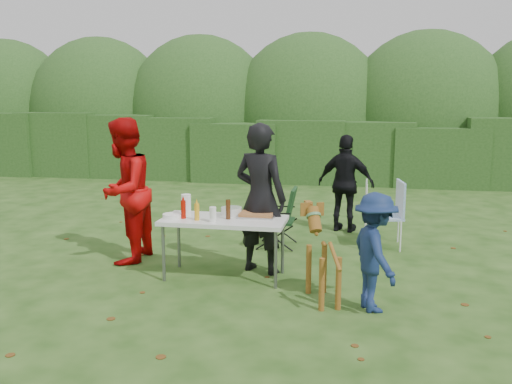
% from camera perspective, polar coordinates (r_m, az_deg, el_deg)
% --- Properties ---
extents(ground, '(80.00, 80.00, 0.00)m').
position_cam_1_polar(ground, '(6.56, -2.96, -9.57)').
color(ground, '#1E4211').
extents(hedge_row, '(22.00, 1.40, 1.70)m').
position_cam_1_polar(hedge_row, '(14.13, 4.87, 4.52)').
color(hedge_row, '#23471C').
rests_on(hedge_row, ground).
extents(shrub_backdrop, '(20.00, 2.60, 3.20)m').
position_cam_1_polar(shrub_backdrop, '(15.67, 5.55, 7.79)').
color(shrub_backdrop, '#3D6628').
rests_on(shrub_backdrop, ground).
extents(folding_table, '(1.50, 0.70, 0.74)m').
position_cam_1_polar(folding_table, '(6.59, -3.39, -3.25)').
color(folding_table, silver).
rests_on(folding_table, ground).
extents(person_cook, '(0.80, 0.65, 1.89)m').
position_cam_1_polar(person_cook, '(6.74, 0.48, -0.68)').
color(person_cook, black).
rests_on(person_cook, ground).
extents(person_red_jacket, '(0.74, 0.94, 1.93)m').
position_cam_1_polar(person_red_jacket, '(7.38, -13.72, 0.12)').
color(person_red_jacket, '#B20707').
rests_on(person_red_jacket, ground).
extents(person_black_puffy, '(1.00, 0.62, 1.59)m').
position_cam_1_polar(person_black_puffy, '(8.95, 9.44, 0.89)').
color(person_black_puffy, black).
rests_on(person_black_puffy, ground).
extents(child, '(0.73, 0.92, 1.24)m').
position_cam_1_polar(child, '(5.72, 12.41, -6.21)').
color(child, navy).
rests_on(child, ground).
extents(dog, '(0.75, 1.10, 0.97)m').
position_cam_1_polar(dog, '(5.90, 7.11, -6.89)').
color(dog, brown).
rests_on(dog, ground).
extents(camping_chair, '(0.56, 0.56, 0.89)m').
position_cam_1_polar(camping_chair, '(7.98, 2.23, -2.65)').
color(camping_chair, '#183A1A').
rests_on(camping_chair, ground).
extents(lawn_chair, '(0.66, 0.66, 0.99)m').
position_cam_1_polar(lawn_chair, '(8.20, 13.21, -2.22)').
color(lawn_chair, '#3E76BE').
rests_on(lawn_chair, ground).
extents(food_tray, '(0.45, 0.30, 0.02)m').
position_cam_1_polar(food_tray, '(6.64, 0.05, -2.56)').
color(food_tray, '#B7B7BA').
rests_on(food_tray, folding_table).
extents(focaccia_bread, '(0.40, 0.26, 0.04)m').
position_cam_1_polar(focaccia_bread, '(6.63, 0.05, -2.33)').
color(focaccia_bread, '#A36636').
rests_on(focaccia_bread, food_tray).
extents(mustard_bottle, '(0.06, 0.06, 0.20)m').
position_cam_1_polar(mustard_bottle, '(6.49, -6.24, -2.11)').
color(mustard_bottle, gold).
rests_on(mustard_bottle, folding_table).
extents(ketchup_bottle, '(0.06, 0.06, 0.22)m').
position_cam_1_polar(ketchup_bottle, '(6.60, -7.65, -1.84)').
color(ketchup_bottle, '#9F1004').
rests_on(ketchup_bottle, folding_table).
extents(beer_bottle, '(0.06, 0.06, 0.24)m').
position_cam_1_polar(beer_bottle, '(6.51, -2.95, -1.84)').
color(beer_bottle, '#47230F').
rests_on(beer_bottle, folding_table).
extents(paper_towel_roll, '(0.12, 0.12, 0.26)m').
position_cam_1_polar(paper_towel_roll, '(6.79, -7.37, -1.32)').
color(paper_towel_roll, white).
rests_on(paper_towel_roll, folding_table).
extents(cup_stack, '(0.08, 0.08, 0.18)m').
position_cam_1_polar(cup_stack, '(6.38, -4.57, -2.37)').
color(cup_stack, white).
rests_on(cup_stack, folding_table).
extents(pasta_bowl, '(0.26, 0.26, 0.10)m').
position_cam_1_polar(pasta_bowl, '(6.74, -2.60, -2.04)').
color(pasta_bowl, silver).
rests_on(pasta_bowl, folding_table).
extents(plate_stack, '(0.24, 0.24, 0.05)m').
position_cam_1_polar(plate_stack, '(6.67, -8.77, -2.49)').
color(plate_stack, white).
rests_on(plate_stack, folding_table).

